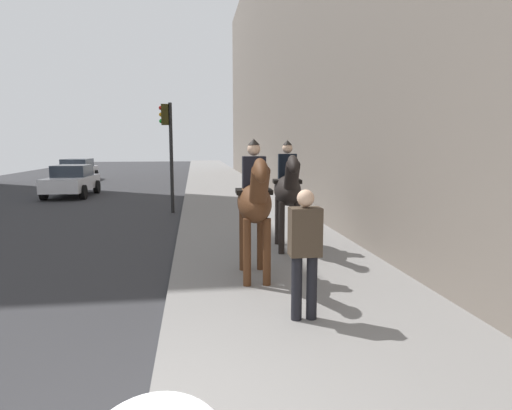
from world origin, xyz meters
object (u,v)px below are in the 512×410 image
object	(u,v)px
mounted_horse_near	(255,201)
mounted_horse_far	(288,189)
car_near_lane	(72,180)
pedestrian_greeting	(305,246)
traffic_light_near_curb	(168,140)
car_mid_lane	(77,169)

from	to	relation	value
mounted_horse_near	mounted_horse_far	distance (m)	2.19
car_near_lane	pedestrian_greeting	bearing A→B (deg)	25.09
car_near_lane	traffic_light_near_curb	world-z (taller)	traffic_light_near_curb
pedestrian_greeting	car_mid_lane	bearing A→B (deg)	20.42
car_near_lane	traffic_light_near_curb	xyz separation A→B (m)	(-5.67, -4.74, 1.80)
pedestrian_greeting	car_near_lane	size ratio (longest dim) A/B	0.43
mounted_horse_near	car_mid_lane	bearing A→B (deg)	-157.26
pedestrian_greeting	traffic_light_near_curb	distance (m)	10.42
mounted_horse_near	car_near_lane	bearing A→B (deg)	-152.53
mounted_horse_far	car_mid_lane	world-z (taller)	mounted_horse_far
mounted_horse_near	traffic_light_near_curb	world-z (taller)	traffic_light_near_curb
car_mid_lane	mounted_horse_near	bearing A→B (deg)	21.70
car_mid_lane	mounted_horse_far	bearing A→B (deg)	25.68
car_near_lane	mounted_horse_near	bearing A→B (deg)	26.49
pedestrian_greeting	car_near_lane	world-z (taller)	pedestrian_greeting
mounted_horse_near	traffic_light_near_curb	size ratio (longest dim) A/B	0.62
car_near_lane	car_mid_lane	distance (m)	9.30
car_mid_lane	pedestrian_greeting	bearing A→B (deg)	21.11
mounted_horse_far	pedestrian_greeting	world-z (taller)	mounted_horse_far
mounted_horse_near	car_near_lane	size ratio (longest dim) A/B	0.59
mounted_horse_near	mounted_horse_far	size ratio (longest dim) A/B	1.00
car_mid_lane	traffic_light_near_curb	distance (m)	16.33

